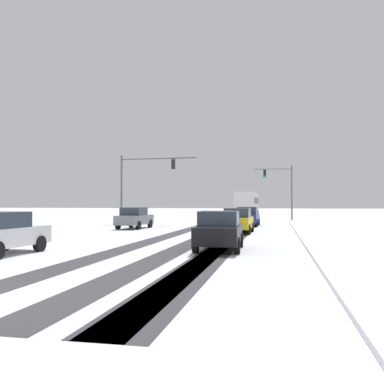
{
  "coord_description": "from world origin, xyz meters",
  "views": [
    {
      "loc": [
        6.34,
        -7.23,
        1.95
      ],
      "look_at": [
        0.0,
        24.22,
        2.8
      ],
      "focal_mm": 39.28,
      "sensor_mm": 36.0,
      "label": 1
    }
  ],
  "objects": [
    {
      "name": "car_grey_second",
      "position": [
        -4.37,
        23.48,
        0.82
      ],
      "size": [
        1.96,
        4.17,
        1.62
      ],
      "color": "slate",
      "rests_on": "ground"
    },
    {
      "name": "wheel_track_right_lane",
      "position": [
        3.81,
        17.3,
        0.0
      ],
      "size": [
        0.95,
        38.06,
        0.01
      ],
      "primitive_type": "cube",
      "color": "#38383D",
      "rests_on": "ground"
    },
    {
      "name": "car_white_fifth",
      "position": [
        -3.85,
        6.83,
        0.82
      ],
      "size": [
        1.94,
        4.15,
        1.62
      ],
      "color": "silver",
      "rests_on": "ground"
    },
    {
      "name": "traffic_signal_near_left",
      "position": [
        -6.03,
        30.5,
        4.51
      ],
      "size": [
        7.45,
        0.55,
        6.5
      ],
      "color": "#56565B",
      "rests_on": "ground"
    },
    {
      "name": "car_blue_lead",
      "position": [
        3.94,
        28.67,
        0.82
      ],
      "size": [
        1.92,
        4.14,
        1.62
      ],
      "color": "#233899",
      "rests_on": "ground"
    },
    {
      "name": "wheel_track_center",
      "position": [
        2.27,
        17.3,
        0.0
      ],
      "size": [
        1.08,
        38.06,
        0.01
      ],
      "primitive_type": "cube",
      "color": "#38383D",
      "rests_on": "ground"
    },
    {
      "name": "car_black_fourth",
      "position": [
        4.0,
        10.13,
        0.82
      ],
      "size": [
        1.94,
        4.15,
        1.62
      ],
      "color": "black",
      "rests_on": "ground"
    },
    {
      "name": "wheel_track_oncoming",
      "position": [
        0.0,
        17.3,
        0.0
      ],
      "size": [
        1.12,
        38.06,
        0.01
      ],
      "primitive_type": "cube",
      "color": "#38383D",
      "rests_on": "ground"
    },
    {
      "name": "sidewalk_kerb_right",
      "position": [
        9.55,
        15.57,
        0.06
      ],
      "size": [
        4.0,
        38.06,
        0.12
      ],
      "primitive_type": "cube",
      "color": "white",
      "rests_on": "ground"
    },
    {
      "name": "traffic_signal_far_right",
      "position": [
        6.94,
        44.57,
        4.34
      ],
      "size": [
        4.66,
        0.42,
        6.5
      ],
      "color": "#56565B",
      "rests_on": "ground"
    },
    {
      "name": "car_yellow_cab_third",
      "position": [
        3.86,
        20.16,
        0.82
      ],
      "size": [
        1.91,
        4.14,
        1.62
      ],
      "color": "yellow",
      "rests_on": "ground"
    },
    {
      "name": "bus_oncoming",
      "position": [
        2.41,
        50.7,
        1.99
      ],
      "size": [
        2.73,
        11.02,
        3.38
      ],
      "color": "silver",
      "rests_on": "ground"
    },
    {
      "name": "wheel_track_left_lane",
      "position": [
        4.04,
        17.3,
        0.0
      ],
      "size": [
        1.18,
        38.06,
        0.01
      ],
      "primitive_type": "cube",
      "color": "#38383D",
      "rests_on": "ground"
    }
  ]
}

